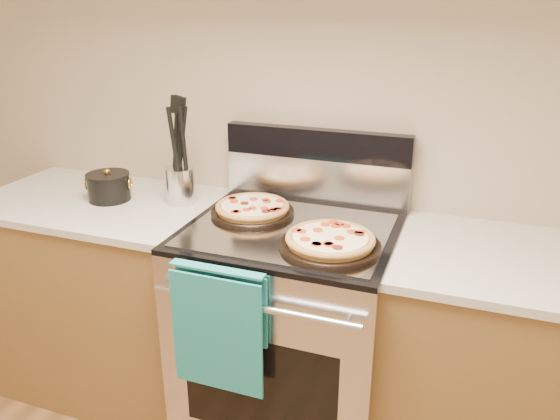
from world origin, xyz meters
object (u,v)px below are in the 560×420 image
(utensil_crock, at_px, (180,185))
(pepperoni_pizza_front, at_px, (330,241))
(pepperoni_pizza_back, at_px, (252,209))
(saucepan, at_px, (109,188))
(range_body, at_px, (291,336))

(utensil_crock, bearing_deg, pepperoni_pizza_front, -19.47)
(utensil_crock, bearing_deg, pepperoni_pizza_back, -9.61)
(utensil_crock, height_order, saucepan, utensil_crock)
(range_body, distance_m, pepperoni_pizza_front, 0.55)
(range_body, xyz_separation_m, utensil_crock, (-0.53, 0.12, 0.54))
(pepperoni_pizza_front, xyz_separation_m, saucepan, (-1.00, 0.17, 0.01))
(pepperoni_pizza_front, bearing_deg, utensil_crock, 160.53)
(range_body, bearing_deg, saucepan, 176.94)
(range_body, xyz_separation_m, saucepan, (-0.82, 0.04, 0.51))
(pepperoni_pizza_back, bearing_deg, range_body, -18.70)
(saucepan, bearing_deg, utensil_crock, 14.17)
(pepperoni_pizza_front, height_order, saucepan, saucepan)
(range_body, bearing_deg, utensil_crock, 167.20)
(pepperoni_pizza_back, relative_size, saucepan, 1.84)
(pepperoni_pizza_front, bearing_deg, pepperoni_pizza_back, 152.06)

